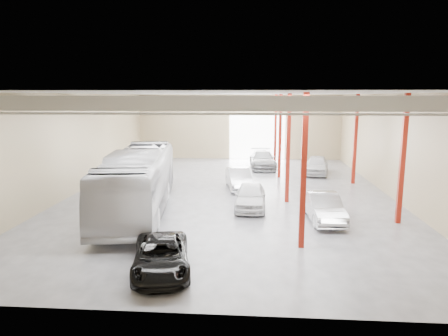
# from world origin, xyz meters

# --- Properties ---
(depot_shell) EXTENTS (22.12, 32.12, 7.06)m
(depot_shell) POSITION_xyz_m (0.13, 0.48, 4.98)
(depot_shell) COLOR #4F4F55
(depot_shell) RESTS_ON ground
(coach_bus) EXTENTS (4.76, 13.58, 3.70)m
(coach_bus) POSITION_xyz_m (-5.23, -4.73, 1.85)
(coach_bus) COLOR silver
(coach_bus) RESTS_ON ground
(black_sedan) EXTENTS (3.05, 5.00, 1.29)m
(black_sedan) POSITION_xyz_m (-2.00, -13.00, 0.65)
(black_sedan) COLOR black
(black_sedan) RESTS_ON ground
(car_row_a) EXTENTS (1.96, 4.62, 1.56)m
(car_row_a) POSITION_xyz_m (1.43, -3.71, 0.78)
(car_row_a) COLOR silver
(car_row_a) RESTS_ON ground
(car_row_b) EXTENTS (2.40, 4.81, 1.52)m
(car_row_b) POSITION_xyz_m (0.54, 1.50, 0.76)
(car_row_b) COLOR #B7B8BD
(car_row_b) RESTS_ON ground
(car_row_c) EXTENTS (2.67, 5.84, 1.66)m
(car_row_c) POSITION_xyz_m (2.50, 10.37, 0.83)
(car_row_c) COLOR slate
(car_row_c) RESTS_ON ground
(car_right_near) EXTENTS (1.88, 4.73, 1.53)m
(car_right_near) POSITION_xyz_m (5.50, -5.91, 0.77)
(car_right_near) COLOR #B7B8BC
(car_right_near) RESTS_ON ground
(car_right_far) EXTENTS (2.80, 5.03, 1.62)m
(car_right_far) POSITION_xyz_m (7.23, 7.74, 0.81)
(car_right_far) COLOR silver
(car_right_far) RESTS_ON ground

